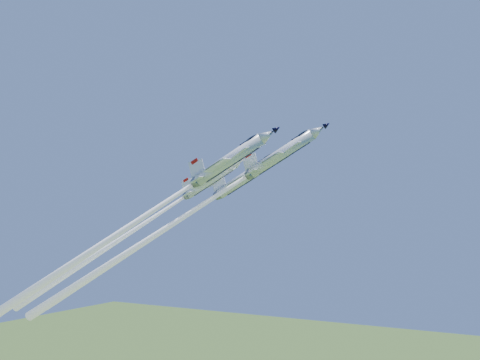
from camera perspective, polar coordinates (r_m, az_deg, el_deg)
The scene contains 4 objects.
jet_lead at distance 98.81m, azimuth -7.24°, elevation -4.70°, with size 51.67×15.16×47.91m.
jet_left at distance 110.04m, azimuth -7.92°, elevation -5.16°, with size 48.22×14.66×42.95m.
jet_right at distance 96.23m, azimuth -12.39°, elevation -5.28°, with size 51.10×15.15×46.58m.
jet_slot at distance 104.88m, azimuth -11.82°, elevation -5.63°, with size 43.04×12.66×39.75m.
Camera 1 is at (45.64, -82.34, 73.18)m, focal length 40.00 mm.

